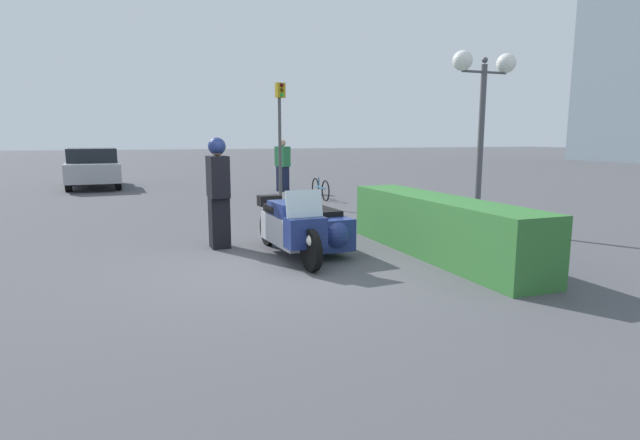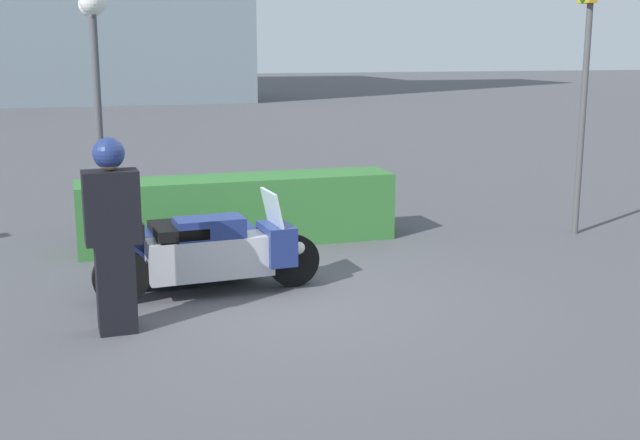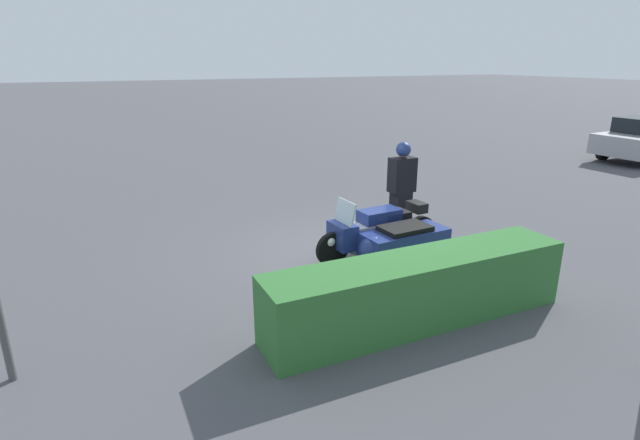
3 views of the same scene
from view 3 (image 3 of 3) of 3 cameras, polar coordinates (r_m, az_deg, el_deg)
ground_plane at (r=9.25m, az=2.06°, el=-3.96°), size 160.00×160.00×0.00m
police_motorcycle at (r=8.85m, az=7.77°, el=-2.02°), size 2.56×1.20×1.14m
officer_rider at (r=10.23m, az=9.31°, el=3.86°), size 0.53×0.33×1.89m
hedge_bush_curbside at (r=6.93m, az=11.21°, el=-7.87°), size 4.39×0.84×0.95m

